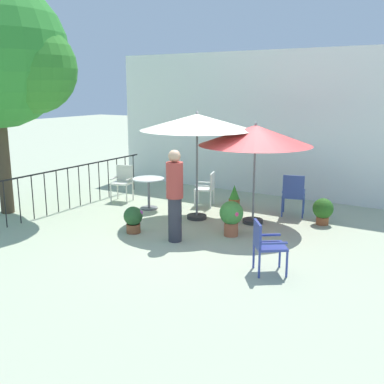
{
  "coord_description": "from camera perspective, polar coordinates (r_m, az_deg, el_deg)",
  "views": [
    {
      "loc": [
        4.7,
        -7.58,
        2.88
      ],
      "look_at": [
        0.0,
        0.08,
        0.81
      ],
      "focal_mm": 42.68,
      "sensor_mm": 36.0,
      "label": 1
    }
  ],
  "objects": [
    {
      "name": "ground_plane",
      "position": [
        9.37,
        -0.27,
        -4.95
      ],
      "size": [
        60.0,
        60.0,
        0.0
      ],
      "primitive_type": "plane",
      "color": "#A9B393"
    },
    {
      "name": "villa_facade",
      "position": [
        12.58,
        9.59,
        8.38
      ],
      "size": [
        9.52,
        0.3,
        3.83
      ],
      "primitive_type": "cube",
      "color": "white",
      "rests_on": "ground"
    },
    {
      "name": "terrace_railing",
      "position": [
        11.33,
        -15.21,
        1.29
      ],
      "size": [
        0.03,
        5.32,
        1.01
      ],
      "color": "black",
      "rests_on": "ground"
    },
    {
      "name": "patio_umbrella_0",
      "position": [
        9.66,
        7.92,
        6.97
      ],
      "size": [
        2.39,
        2.39,
        2.18
      ],
      "color": "#2D2D2D",
      "rests_on": "ground"
    },
    {
      "name": "patio_umbrella_1",
      "position": [
        9.88,
        0.63,
        8.64
      ],
      "size": [
        2.47,
        2.47,
        2.39
      ],
      "color": "#2D2D2D",
      "rests_on": "ground"
    },
    {
      "name": "cafe_table_0",
      "position": [
        11.02,
        -5.45,
        0.56
      ],
      "size": [
        0.76,
        0.76,
        0.75
      ],
      "color": "silver",
      "rests_on": "ground"
    },
    {
      "name": "patio_chair_0",
      "position": [
        7.29,
        9.19,
        -6.32
      ],
      "size": [
        0.64,
        0.63,
        0.84
      ],
      "color": "#32418F",
      "rests_on": "ground"
    },
    {
      "name": "patio_chair_1",
      "position": [
        11.9,
        -8.63,
        1.48
      ],
      "size": [
        0.57,
        0.54,
        0.91
      ],
      "color": "silver",
      "rests_on": "ground"
    },
    {
      "name": "patio_chair_2",
      "position": [
        11.26,
        1.94,
        0.69
      ],
      "size": [
        0.55,
        0.57,
        0.84
      ],
      "color": "white",
      "rests_on": "ground"
    },
    {
      "name": "patio_chair_3",
      "position": [
        10.58,
        12.57,
        -0.1
      ],
      "size": [
        0.6,
        0.58,
        0.97
      ],
      "color": "#354C99",
      "rests_on": "ground"
    },
    {
      "name": "potted_plant_0",
      "position": [
        10.15,
        16.05,
        -2.18
      ],
      "size": [
        0.44,
        0.44,
        0.57
      ],
      "color": "brown",
      "rests_on": "ground"
    },
    {
      "name": "potted_plant_1",
      "position": [
        9.02,
        4.94,
        -2.95
      ],
      "size": [
        0.47,
        0.47,
        0.71
      ],
      "color": "#AE5C3D",
      "rests_on": "ground"
    },
    {
      "name": "potted_plant_2",
      "position": [
        9.29,
        -7.37,
        -3.31
      ],
      "size": [
        0.38,
        0.38,
        0.54
      ],
      "color": "brown",
      "rests_on": "ground"
    },
    {
      "name": "potted_plant_3",
      "position": [
        11.27,
        5.31,
        -0.55
      ],
      "size": [
        0.28,
        0.28,
        0.55
      ],
      "color": "#97552B",
      "rests_on": "ground"
    },
    {
      "name": "standing_person",
      "position": [
        8.56,
        -2.17,
        -0.33
      ],
      "size": [
        0.42,
        0.42,
        1.76
      ],
      "color": "#33333D",
      "rests_on": "ground"
    }
  ]
}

